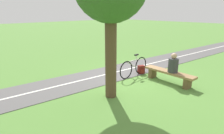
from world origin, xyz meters
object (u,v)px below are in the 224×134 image
Objects in this scene: bench at (169,74)px; backpack at (141,70)px; bicycle at (134,67)px; person_seated at (173,64)px.

bench reaches higher than backpack.
bicycle is 4.67× the size of backpack.
person_seated is 1.64m from backpack.
bench is 0.45m from person_seated.
backpack is (-0.02, -0.49, -0.21)m from bicycle.
person_seated reaches higher than bicycle.
bicycle reaches higher than backpack.
person_seated is at bearing 176.62° from backpack.
person_seated is 1.95× the size of backpack.
bench is 1.47m from bicycle.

